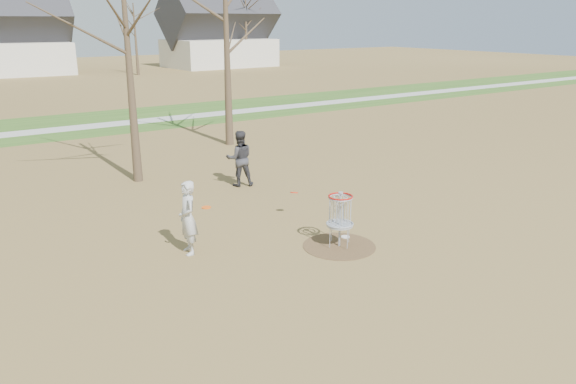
% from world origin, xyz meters
% --- Properties ---
extents(ground, '(160.00, 160.00, 0.00)m').
position_xyz_m(ground, '(0.00, 0.00, 0.00)').
color(ground, brown).
rests_on(ground, ground).
extents(green_band, '(160.00, 8.00, 0.01)m').
position_xyz_m(green_band, '(0.00, 21.00, 0.01)').
color(green_band, '#2D5119').
rests_on(green_band, ground).
extents(footpath, '(160.00, 1.50, 0.01)m').
position_xyz_m(footpath, '(0.00, 20.00, 0.01)').
color(footpath, '#9E9E99').
rests_on(footpath, green_band).
extents(dirt_circle, '(1.80, 1.80, 0.01)m').
position_xyz_m(dirt_circle, '(0.00, 0.00, 0.01)').
color(dirt_circle, '#47331E').
rests_on(dirt_circle, ground).
extents(player_standing, '(0.51, 0.70, 1.77)m').
position_xyz_m(player_standing, '(-3.22, 1.69, 0.89)').
color(player_standing, '#B6B6B6').
rests_on(player_standing, ground).
extents(player_throwing, '(1.09, 0.98, 1.86)m').
position_xyz_m(player_throwing, '(0.63, 6.01, 0.93)').
color(player_throwing, '#323237').
rests_on(player_throwing, ground).
extents(disc_grounded, '(0.22, 0.22, 0.02)m').
position_xyz_m(disc_grounded, '(0.49, 0.35, 0.02)').
color(disc_grounded, silver).
rests_on(disc_grounded, dirt_circle).
extents(discs_in_play, '(3.36, 1.12, 0.47)m').
position_xyz_m(discs_in_play, '(-1.18, 1.97, 0.91)').
color(discs_in_play, red).
rests_on(discs_in_play, ground).
extents(disc_golf_basket, '(0.64, 0.64, 1.35)m').
position_xyz_m(disc_golf_basket, '(0.00, 0.00, 0.91)').
color(disc_golf_basket, '#9EA3AD').
rests_on(disc_golf_basket, ground).
extents(bare_trees, '(52.62, 44.98, 9.00)m').
position_xyz_m(bare_trees, '(1.78, 35.79, 5.35)').
color(bare_trees, '#382B1E').
rests_on(bare_trees, ground).
extents(houses_row, '(56.51, 10.01, 7.26)m').
position_xyz_m(houses_row, '(4.32, 52.56, 3.52)').
color(houses_row, silver).
rests_on(houses_row, ground).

